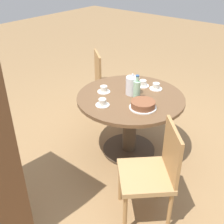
# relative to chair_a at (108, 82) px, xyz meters

# --- Properties ---
(ground_plane) EXTENTS (14.00, 14.00, 0.00)m
(ground_plane) POSITION_rel_chair_a_xyz_m (-0.75, 0.52, -0.48)
(ground_plane) COLOR #937047
(dining_table) EXTENTS (1.13, 1.13, 0.71)m
(dining_table) POSITION_rel_chair_a_xyz_m (-0.75, 0.52, 0.03)
(dining_table) COLOR #473828
(dining_table) RESTS_ON ground_plane
(chair_a) EXTENTS (0.59, 0.59, 0.89)m
(chair_a) POSITION_rel_chair_a_xyz_m (0.00, 0.00, 0.00)
(chair_a) COLOR #A87A47
(chair_a) RESTS_ON ground_plane
(chair_b) EXTENTS (0.59, 0.59, 0.89)m
(chair_b) POSITION_rel_chair_a_xyz_m (-1.43, 1.13, 0.00)
(chair_b) COLOR #A87A47
(chair_b) RESTS_ON ground_plane
(coffee_pot) EXTENTS (0.14, 0.14, 0.23)m
(coffee_pot) POSITION_rel_chair_a_xyz_m (-0.73, 0.47, 0.33)
(coffee_pot) COLOR silver
(coffee_pot) RESTS_ON dining_table
(water_bottle) EXTENTS (0.07, 0.07, 0.26)m
(water_bottle) POSITION_rel_chair_a_xyz_m (-0.84, 0.54, 0.33)
(water_bottle) COLOR #99C6A3
(water_bottle) RESTS_ON dining_table
(cake_main) EXTENTS (0.27, 0.27, 0.07)m
(cake_main) POSITION_rel_chair_a_xyz_m (-0.99, 0.65, 0.26)
(cake_main) COLOR white
(cake_main) RESTS_ON dining_table
(cup_a) EXTENTS (0.14, 0.14, 0.07)m
(cup_a) POSITION_rel_chair_a_xyz_m (-0.86, 0.20, 0.25)
(cup_a) COLOR white
(cup_a) RESTS_ON dining_table
(cup_b) EXTENTS (0.14, 0.14, 0.07)m
(cup_b) POSITION_rel_chair_a_xyz_m (-0.71, 0.23, 0.25)
(cup_b) COLOR white
(cup_b) RESTS_ON dining_table
(cup_c) EXTENTS (0.14, 0.14, 0.07)m
(cup_c) POSITION_rel_chair_a_xyz_m (-0.66, 0.86, 0.25)
(cup_c) COLOR white
(cup_c) RESTS_ON dining_table
(cup_d) EXTENTS (0.14, 0.14, 0.07)m
(cup_d) POSITION_rel_chair_a_xyz_m (-0.47, 0.62, 0.25)
(cup_d) COLOR white
(cup_d) RESTS_ON dining_table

